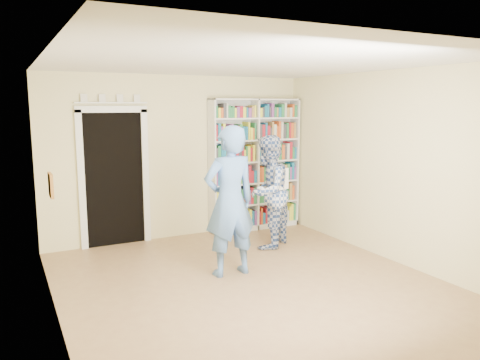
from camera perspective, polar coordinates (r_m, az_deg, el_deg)
name	(u,v)px	position (r m, az deg, el deg)	size (l,w,h in m)	color
floor	(251,284)	(5.99, 1.30, -12.57)	(5.00, 5.00, 0.00)	#926746
ceiling	(251,63)	(5.59, 1.40, 14.12)	(5.00, 5.00, 0.00)	white
wall_back	(180,157)	(7.90, -7.37, 2.77)	(4.50, 4.50, 0.00)	#F7EBAA
wall_left	(51,193)	(4.98, -22.04, -1.53)	(5.00, 5.00, 0.00)	#F7EBAA
wall_right	(390,166)	(6.98, 17.79, 1.58)	(5.00, 5.00, 0.00)	#F7EBAA
bookshelf	(255,164)	(8.33, 1.79, 1.95)	(1.69, 0.32, 2.32)	white
doorway	(114,172)	(7.60, -15.11, 0.98)	(1.10, 0.08, 2.43)	black
wall_art	(51,185)	(5.17, -22.07, -0.60)	(0.03, 0.25, 0.25)	brown
man_blue	(230,201)	(6.05, -1.26, -2.63)	(0.72, 0.47, 1.96)	#547DBB
man_plaid	(268,192)	(7.28, 3.39, -1.46)	(0.86, 0.67, 1.76)	#2C4888
paper_sheet	(283,179)	(7.15, 5.25, 0.11)	(0.23, 0.01, 0.33)	white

